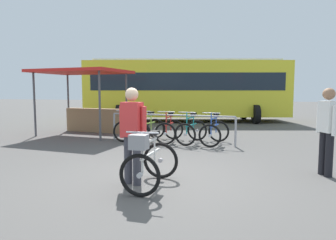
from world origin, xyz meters
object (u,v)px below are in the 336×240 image
at_px(racked_bike_lime, 148,129).
at_px(market_stall, 88,96).
at_px(person_with_featured_bike, 132,131).
at_px(bus_distant, 186,87).
at_px(pedestrian_with_backpack, 328,126).
at_px(racked_bike_white, 129,128).
at_px(racked_bike_blue, 214,132).
at_px(racked_bike_teal, 191,131).
at_px(featured_bicycle, 149,162).
at_px(racked_bike_red, 169,130).

xyz_separation_m(racked_bike_lime, market_stall, (-2.67, 1.02, 1.03)).
xyz_separation_m(person_with_featured_bike, bus_distant, (-1.13, 10.70, 0.83)).
bearing_deg(racked_bike_lime, pedestrian_with_backpack, -33.61).
height_order(racked_bike_white, racked_bike_blue, same).
relative_size(pedestrian_with_backpack, bus_distant, 0.16).
relative_size(racked_bike_white, racked_bike_teal, 0.94).
xyz_separation_m(featured_bicycle, market_stall, (-4.13, 5.53, 0.95)).
relative_size(racked_bike_blue, pedestrian_with_backpack, 0.72).
distance_m(racked_bike_teal, racked_bike_blue, 0.70).
xyz_separation_m(person_with_featured_bike, pedestrian_with_backpack, (3.34, 1.39, 0.03)).
height_order(racked_bike_red, pedestrian_with_backpack, pedestrian_with_backpack).
bearing_deg(person_with_featured_bike, market_stall, 125.17).
relative_size(racked_bike_white, racked_bike_lime, 0.96).
distance_m(racked_bike_lime, person_with_featured_bike, 4.53).
bearing_deg(racked_bike_blue, racked_bike_red, 175.05).
bearing_deg(racked_bike_teal, racked_bike_lime, 175.05).
height_order(person_with_featured_bike, pedestrian_with_backpack, same).
distance_m(racked_bike_red, bus_distant, 6.59).
relative_size(racked_bike_blue, person_with_featured_bike, 0.72).
bearing_deg(racked_bike_red, racked_bike_lime, 175.05).
relative_size(racked_bike_white, market_stall, 0.35).
bearing_deg(pedestrian_with_backpack, racked_bike_lime, 146.39).
height_order(racked_bike_white, racked_bike_lime, same).
relative_size(racked_bike_lime, featured_bicycle, 1.00).
bearing_deg(racked_bike_blue, racked_bike_white, 175.05).
bearing_deg(racked_bike_blue, market_stall, 165.79).
height_order(racked_bike_white, bus_distant, bus_distant).
height_order(racked_bike_red, featured_bicycle, same).
bearing_deg(market_stall, racked_bike_lime, -21.01).
distance_m(racked_bike_red, market_stall, 3.68).
bearing_deg(racked_bike_blue, person_with_featured_bike, -103.10).
bearing_deg(person_with_featured_bike, racked_bike_blue, 76.90).
bearing_deg(bus_distant, featured_bicycle, -82.28).
height_order(racked_bike_blue, featured_bicycle, same).
relative_size(racked_bike_white, racked_bike_blue, 0.97).
xyz_separation_m(racked_bike_white, market_stall, (-1.97, 0.96, 1.03)).
relative_size(bus_distant, market_stall, 3.11).
relative_size(racked_bike_red, racked_bike_teal, 0.89).
distance_m(racked_bike_white, racked_bike_teal, 2.10).
distance_m(racked_bike_teal, pedestrian_with_backpack, 4.22).
xyz_separation_m(racked_bike_teal, bus_distant, (-1.40, 6.47, 1.37)).
distance_m(racked_bike_red, pedestrian_with_backpack, 4.78).
bearing_deg(person_with_featured_bike, racked_bike_red, 95.65).
bearing_deg(racked_bike_lime, market_stall, 158.99).
distance_m(racked_bike_lime, pedestrian_with_backpack, 5.38).
relative_size(racked_bike_lime, racked_bike_teal, 0.97).
bearing_deg(racked_bike_red, racked_bike_white, 175.05).
bearing_deg(featured_bicycle, racked_bike_teal, 90.93).
distance_m(racked_bike_teal, featured_bicycle, 4.39).
height_order(featured_bicycle, market_stall, market_stall).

